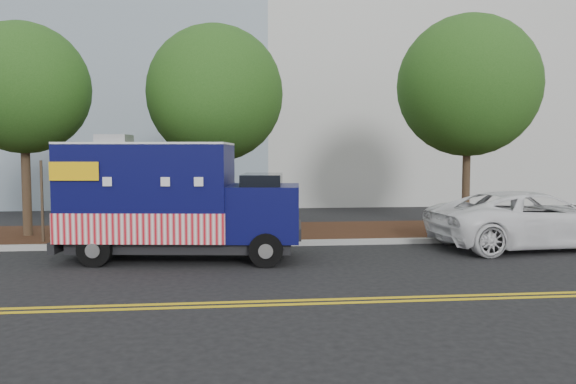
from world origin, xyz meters
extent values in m
plane|color=black|center=(0.00, 0.00, 0.00)|extent=(120.00, 120.00, 0.00)
cube|color=#9E9E99|center=(0.00, 1.40, 0.07)|extent=(120.00, 0.18, 0.15)
cube|color=black|center=(0.00, 3.50, 0.07)|extent=(120.00, 4.00, 0.15)
cube|color=gold|center=(0.00, -4.45, 0.01)|extent=(120.00, 0.10, 0.01)
cube|color=gold|center=(0.00, -4.70, 0.01)|extent=(120.00, 0.10, 0.01)
cylinder|color=#38281C|center=(-5.83, 3.21, 1.77)|extent=(0.26, 0.26, 3.54)
sphere|color=#204D15|center=(-5.83, 3.21, 4.50)|extent=(3.83, 3.83, 3.83)
cylinder|color=#38281C|center=(-0.28, 3.79, 1.70)|extent=(0.26, 0.26, 3.39)
sphere|color=#204D15|center=(-0.28, 3.79, 4.46)|extent=(4.28, 4.28, 4.28)
cylinder|color=#38281C|center=(8.03, 3.85, 1.83)|extent=(0.26, 0.26, 3.65)
sphere|color=#204D15|center=(8.03, 3.85, 4.82)|extent=(4.65, 4.65, 4.65)
cube|color=#473828|center=(-4.99, 1.91, 1.20)|extent=(0.06, 0.06, 2.40)
cube|color=black|center=(-0.97, -0.29, 0.39)|extent=(5.41, 2.42, 0.26)
cube|color=#090A41|center=(-1.81, -0.19, 1.68)|extent=(4.16, 2.62, 2.24)
cube|color=red|center=(-1.81, -0.19, 0.89)|extent=(4.20, 2.68, 0.70)
cube|color=white|center=(-1.81, -0.19, 2.82)|extent=(4.16, 2.62, 0.06)
cube|color=#B7B7BA|center=(-2.64, -0.08, 2.94)|extent=(0.83, 0.83, 0.21)
cube|color=#090A41|center=(0.97, -0.54, 1.17)|extent=(1.92, 2.20, 1.31)
cube|color=black|center=(0.92, -0.53, 1.79)|extent=(1.16, 1.92, 0.61)
cube|color=black|center=(1.82, -0.65, 0.73)|extent=(0.31, 1.86, 0.28)
cube|color=black|center=(-3.80, 0.07, 0.42)|extent=(0.43, 2.10, 0.26)
cube|color=#B7B7BA|center=(-3.77, 0.06, 1.73)|extent=(0.25, 1.67, 1.77)
cube|color=#B7B7BA|center=(-1.39, 0.88, 1.73)|extent=(1.67, 0.25, 1.03)
cube|color=yellow|center=(-3.34, -1.11, 2.19)|extent=(1.11, 0.16, 0.42)
cube|color=yellow|center=(-3.06, 1.09, 2.19)|extent=(1.11, 0.16, 0.42)
cylinder|color=black|center=(0.94, -1.50, 0.39)|extent=(0.81, 0.36, 0.78)
cylinder|color=black|center=(1.18, 0.39, 0.39)|extent=(0.81, 0.36, 0.78)
cylinder|color=black|center=(-2.95, -1.00, 0.39)|extent=(0.81, 0.36, 0.78)
cylinder|color=black|center=(-2.71, 0.89, 0.39)|extent=(0.81, 0.36, 0.78)
imported|color=white|center=(8.38, 0.33, 0.78)|extent=(5.80, 3.04, 1.56)
camera|label=1|loc=(0.07, -14.10, 2.60)|focal=35.00mm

